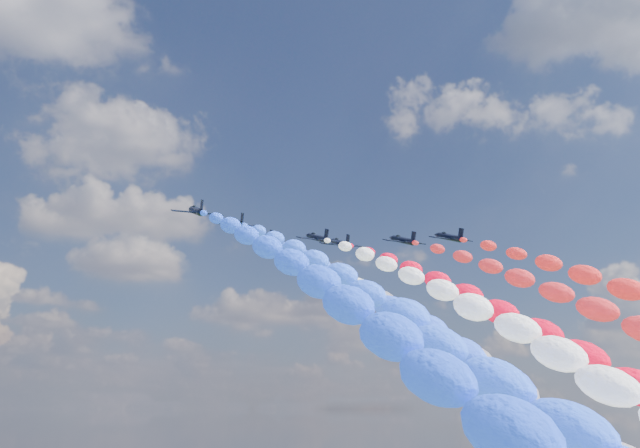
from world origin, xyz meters
name	(u,v)px	position (x,y,z in m)	size (l,w,h in m)	color
jet_0	(197,211)	(-28.30, -3.69, 111.82)	(9.26, 12.41, 2.74)	black
trail_0	(333,314)	(-28.30, -63.43, 86.18)	(5.79, 115.22, 53.94)	blue
jet_1	(236,223)	(-18.68, 2.38, 111.82)	(9.26, 12.41, 2.74)	black
trail_1	(385,324)	(-18.68, -57.35, 86.18)	(5.79, 115.22, 53.94)	#295AFF
jet_2	(264,239)	(-8.90, 13.67, 111.82)	(9.26, 12.41, 2.74)	black
trail_2	(408,335)	(-8.90, -46.06, 86.18)	(5.79, 115.22, 53.94)	#2B56FF
jet_3	(318,238)	(1.26, 8.17, 111.82)	(9.26, 12.41, 2.74)	black
trail_3	(494,334)	(1.26, -51.57, 86.18)	(5.79, 115.22, 53.94)	white
jet_4	(281,249)	(-1.59, 22.31, 111.82)	(9.26, 12.41, 2.74)	black
trail_4	(421,342)	(-1.59, -37.43, 86.18)	(5.79, 115.22, 53.94)	silver
jet_5	(340,243)	(7.96, 10.99, 111.82)	(9.26, 12.41, 2.74)	black
trail_5	(520,338)	(7.96, -48.74, 86.18)	(5.79, 115.22, 53.94)	#F30628
jet_6	(403,240)	(19.15, 2.84, 111.82)	(9.26, 12.41, 2.74)	black
trail_6	(623,336)	(19.15, -56.90, 86.18)	(5.79, 115.22, 53.94)	red
jet_7	(450,237)	(26.69, -3.73, 111.82)	(9.26, 12.41, 2.74)	black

